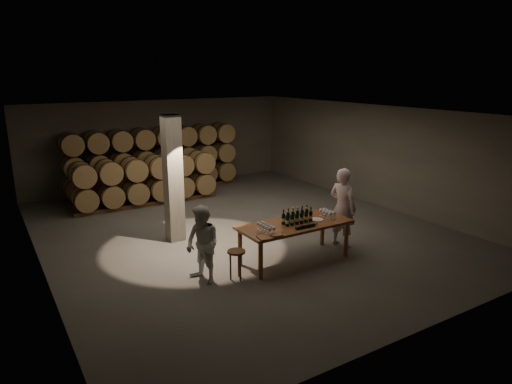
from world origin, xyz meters
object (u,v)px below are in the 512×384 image
notebook_near (277,235)px  person_woman (203,245)px  plate (317,219)px  stool (236,256)px  person_man (343,208)px  tasting_table (295,228)px  bottle_cluster (297,217)px

notebook_near → person_woman: size_ratio=0.15×
plate → stool: 2.21m
stool → person_man: bearing=5.3°
notebook_near → stool: (-0.80, 0.30, -0.40)m
person_man → stool: bearing=80.7°
notebook_near → stool: size_ratio=0.37×
person_woman → person_man: bearing=75.0°
tasting_table → plate: bearing=-7.1°
bottle_cluster → notebook_near: bearing=-152.5°
bottle_cluster → tasting_table: bearing=178.2°
notebook_near → person_woman: 1.54m
plate → notebook_near: (-1.37, -0.38, 0.01)m
plate → person_woman: 2.82m
plate → notebook_near: 1.42m
tasting_table → person_man: 1.56m
bottle_cluster → person_man: 1.49m
tasting_table → plate: size_ratio=8.58×
bottle_cluster → person_man: size_ratio=0.37×
bottle_cluster → stool: (-1.66, -0.15, -0.51)m
stool → person_woman: size_ratio=0.39×
plate → person_woman: size_ratio=0.19×
person_man → person_woman: size_ratio=1.22×
bottle_cluster → person_woman: 2.31m
notebook_near → person_woman: bearing=165.5°
bottle_cluster → stool: 1.74m
person_man → person_woman: (-3.78, -0.03, -0.18)m
bottle_cluster → person_woman: (-2.29, 0.11, -0.22)m
bottle_cluster → person_woman: person_woman is taller
stool → notebook_near: bearing=-20.4°
tasting_table → stool: bearing=-174.5°
tasting_table → notebook_near: 0.92m
notebook_near → person_woman: (-1.44, 0.56, -0.11)m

